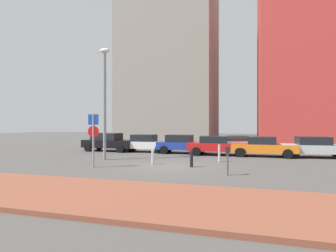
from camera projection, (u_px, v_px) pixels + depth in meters
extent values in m
plane|color=#4C4947|center=(170.00, 166.00, 15.05)|extent=(120.00, 120.00, 0.00)
cube|color=brown|center=(108.00, 196.00, 8.45)|extent=(40.00, 4.04, 0.14)
cube|color=black|center=(109.00, 144.00, 23.61)|extent=(4.59, 1.89, 0.64)
cube|color=black|center=(107.00, 136.00, 23.68)|extent=(2.38, 1.65, 0.59)
cylinder|color=black|center=(130.00, 147.00, 23.90)|extent=(0.65, 0.25, 0.64)
cylinder|color=black|center=(120.00, 149.00, 22.31)|extent=(0.65, 0.25, 0.64)
cylinder|color=black|center=(99.00, 146.00, 24.91)|extent=(0.65, 0.25, 0.64)
cylinder|color=black|center=(88.00, 148.00, 23.32)|extent=(0.65, 0.25, 0.64)
cube|color=white|center=(146.00, 145.00, 22.89)|extent=(4.21, 1.83, 0.57)
cube|color=black|center=(144.00, 138.00, 22.92)|extent=(1.93, 1.62, 0.56)
cylinder|color=black|center=(165.00, 148.00, 23.35)|extent=(0.65, 0.24, 0.64)
cylinder|color=black|center=(159.00, 149.00, 21.71)|extent=(0.65, 0.24, 0.64)
cylinder|color=black|center=(133.00, 147.00, 24.07)|extent=(0.65, 0.24, 0.64)
cylinder|color=black|center=(126.00, 149.00, 22.42)|extent=(0.65, 0.24, 0.64)
cube|color=#1E389E|center=(184.00, 146.00, 21.84)|extent=(4.18, 1.98, 0.58)
cube|color=black|center=(180.00, 138.00, 21.91)|extent=(2.14, 1.71, 0.57)
cylinder|color=black|center=(202.00, 149.00, 22.37)|extent=(0.65, 0.26, 0.64)
cylinder|color=black|center=(200.00, 151.00, 20.70)|extent=(0.65, 0.26, 0.64)
cylinder|color=black|center=(169.00, 148.00, 22.98)|extent=(0.65, 0.26, 0.64)
cylinder|color=black|center=(164.00, 150.00, 21.31)|extent=(0.65, 0.26, 0.64)
cube|color=red|center=(218.00, 147.00, 20.55)|extent=(4.56, 2.05, 0.60)
cube|color=black|center=(214.00, 139.00, 20.62)|extent=(2.06, 1.75, 0.50)
cylinder|color=black|center=(239.00, 150.00, 21.08)|extent=(0.65, 0.26, 0.64)
cylinder|color=black|center=(239.00, 152.00, 19.35)|extent=(0.65, 0.26, 0.64)
cylinder|color=black|center=(199.00, 149.00, 21.76)|extent=(0.65, 0.26, 0.64)
cylinder|color=black|center=(196.00, 151.00, 20.03)|extent=(0.65, 0.26, 0.64)
cube|color=orange|center=(264.00, 148.00, 19.62)|extent=(4.46, 1.87, 0.57)
cube|color=black|center=(262.00, 140.00, 19.66)|extent=(1.90, 1.66, 0.52)
cylinder|color=black|center=(285.00, 152.00, 19.98)|extent=(0.65, 0.24, 0.64)
cylinder|color=black|center=(288.00, 154.00, 18.32)|extent=(0.65, 0.24, 0.64)
cylinder|color=black|center=(243.00, 150.00, 20.91)|extent=(0.65, 0.24, 0.64)
cylinder|color=black|center=(241.00, 153.00, 19.26)|extent=(0.65, 0.24, 0.64)
cube|color=#B7BABF|center=(315.00, 149.00, 18.95)|extent=(4.61, 2.04, 0.58)
cube|color=black|center=(313.00, 141.00, 18.98)|extent=(2.14, 1.75, 0.54)
cylinder|color=black|center=(336.00, 152.00, 19.46)|extent=(0.65, 0.26, 0.64)
cylinder|color=black|center=(289.00, 151.00, 20.16)|extent=(0.65, 0.26, 0.64)
cylinder|color=black|center=(294.00, 154.00, 18.43)|extent=(0.65, 0.26, 0.64)
cylinder|color=gray|center=(93.00, 141.00, 14.56)|extent=(0.10, 0.10, 2.84)
cube|color=#1447B7|center=(93.00, 120.00, 14.56)|extent=(0.55, 0.14, 0.55)
cylinder|color=red|center=(93.00, 131.00, 14.56)|extent=(0.59, 0.14, 0.60)
cylinder|color=#4C4C51|center=(228.00, 164.00, 12.30)|extent=(0.08, 0.08, 1.01)
cube|color=black|center=(228.00, 150.00, 12.29)|extent=(0.18, 0.14, 0.28)
cylinder|color=gray|center=(105.00, 106.00, 17.81)|extent=(0.20, 0.20, 6.90)
ellipsoid|color=silver|center=(105.00, 51.00, 17.79)|extent=(0.70, 0.36, 0.30)
cylinder|color=#B7B7BC|center=(153.00, 157.00, 15.73)|extent=(0.15, 0.15, 0.86)
cylinder|color=#B7B7BC|center=(219.00, 153.00, 16.84)|extent=(0.14, 0.14, 1.05)
cylinder|color=black|center=(191.00, 159.00, 14.72)|extent=(0.17, 0.17, 0.90)
cube|color=#BF3833|center=(327.00, 51.00, 36.26)|extent=(17.14, 13.40, 24.01)
cube|color=gray|center=(170.00, 60.00, 44.53)|extent=(14.27, 12.34, 25.51)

